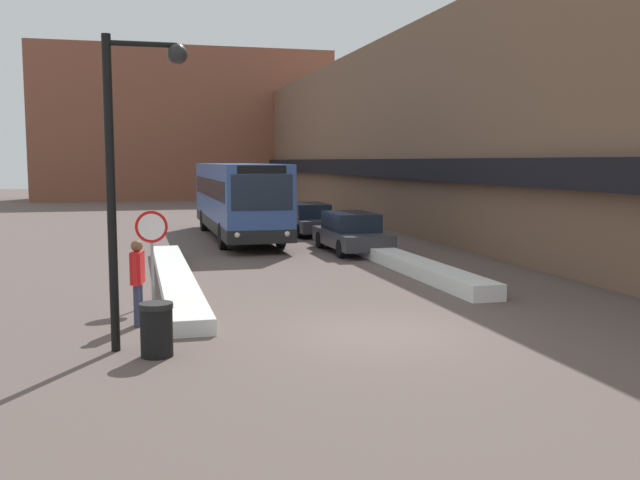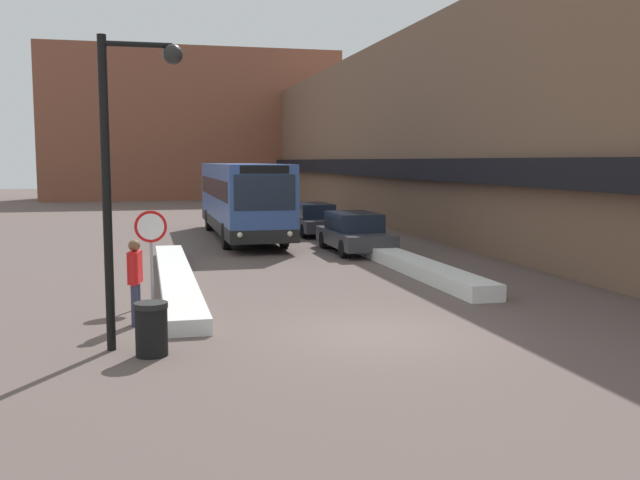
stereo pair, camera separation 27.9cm
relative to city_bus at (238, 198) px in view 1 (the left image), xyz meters
The scene contains 13 objects.
ground_plane 18.16m from the city_bus, 89.24° to the right, with size 160.00×160.00×0.00m, color brown.
building_row_right 12.18m from the city_bus, 30.13° to the left, with size 5.50×60.00×9.52m.
building_backdrop_far 35.53m from the city_bus, 89.61° to the left, with size 26.00×8.00×13.18m.
snow_bank_left 11.83m from the city_bus, 106.66° to the right, with size 0.90×12.59×0.34m.
snow_bank_right 11.21m from the city_bus, 69.76° to the right, with size 0.90×10.92×0.42m.
city_bus is the anchor object (origin of this frame).
parked_car_front 6.83m from the city_bus, 59.39° to the right, with size 1.89×4.69×1.48m.
parked_car_middle 3.71m from the city_bus, 14.86° to the left, with size 1.79×4.90×1.44m.
parked_car_back 9.68m from the city_bus, 69.06° to the left, with size 1.83×4.74×1.35m.
stop_sign 14.54m from the city_bus, 106.06° to the right, with size 0.76×0.08×2.24m.
street_lamp 18.76m from the city_bus, 103.88° to the right, with size 1.46×0.36×5.58m.
pedestrian 16.78m from the city_bus, 105.13° to the right, with size 0.31×0.57×1.79m.
trash_bin 19.18m from the city_bus, 102.33° to the right, with size 0.59×0.59×0.95m.
Camera 1 is at (-4.64, -13.12, 3.41)m, focal length 40.00 mm.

